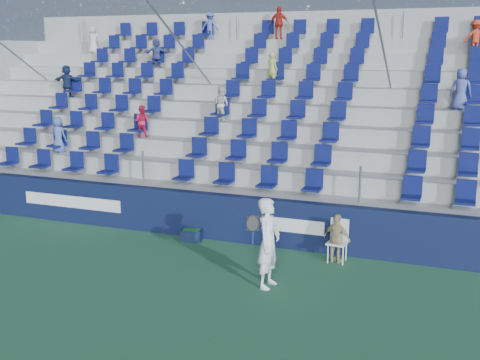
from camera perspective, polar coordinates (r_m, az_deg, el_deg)
name	(u,v)px	position (r m, az deg, el deg)	size (l,w,h in m)	color
ground	(183,284)	(12.88, -5.47, -9.81)	(70.00, 70.00, 0.00)	#29613E
sponsor_wall	(238,219)	(15.40, -0.21, -3.69)	(24.00, 0.32, 1.20)	#0F183A
grandstand	(295,134)	(19.83, 5.21, 4.35)	(24.00, 8.17, 6.63)	#A6A6A1
tennis_player	(268,243)	(12.41, 2.70, -5.97)	(0.69, 0.72, 1.89)	white
line_judge_chair	(338,237)	(14.20, 9.32, -5.38)	(0.47, 0.49, 0.99)	white
line_judge	(337,239)	(14.06, 9.18, -5.51)	(0.68, 0.28, 1.16)	tan
ball_bin	(192,235)	(15.62, -4.61, -5.18)	(0.60, 0.47, 0.30)	#0F1A38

